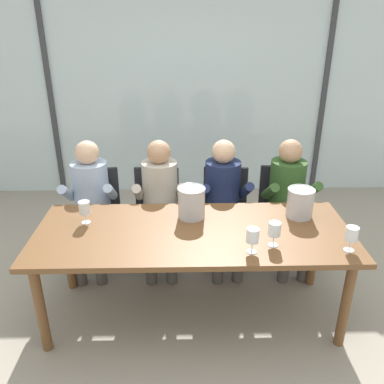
{
  "coord_description": "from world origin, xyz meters",
  "views": [
    {
      "loc": [
        -0.07,
        -2.51,
        2.19
      ],
      "look_at": [
        0.0,
        0.35,
        0.9
      ],
      "focal_mm": 37.19,
      "sensor_mm": 36.0,
      "label": 1
    }
  ],
  "objects_px": {
    "chair_left_of_center": "(156,208)",
    "person_beige_jumper": "(160,198)",
    "chair_near_curtain": "(98,209)",
    "ice_bucket_primary": "(192,202)",
    "chair_center": "(225,207)",
    "wine_glass_center_pour": "(352,235)",
    "chair_right_of_center": "(281,205)",
    "person_olive_shirt": "(289,197)",
    "wine_glass_near_bucket": "(274,230)",
    "person_navy_polo": "(224,197)",
    "dining_table": "(193,239)",
    "ice_bucket_secondary": "(300,202)",
    "wine_glass_by_left_taster": "(84,208)",
    "wine_glass_by_right_taster": "(253,236)",
    "person_pale_blue_shirt": "(90,199)"
  },
  "relations": [
    {
      "from": "dining_table",
      "to": "person_beige_jumper",
      "type": "height_order",
      "value": "person_beige_jumper"
    },
    {
      "from": "person_olive_shirt",
      "to": "wine_glass_near_bucket",
      "type": "xyz_separation_m",
      "value": [
        -0.35,
        -0.94,
        0.19
      ]
    },
    {
      "from": "chair_left_of_center",
      "to": "person_beige_jumper",
      "type": "bearing_deg",
      "value": -66.18
    },
    {
      "from": "chair_center",
      "to": "ice_bucket_secondary",
      "type": "bearing_deg",
      "value": -47.85
    },
    {
      "from": "dining_table",
      "to": "chair_near_curtain",
      "type": "relative_size",
      "value": 2.64
    },
    {
      "from": "wine_glass_near_bucket",
      "to": "wine_glass_center_pour",
      "type": "relative_size",
      "value": 1.0
    },
    {
      "from": "person_pale_blue_shirt",
      "to": "wine_glass_near_bucket",
      "type": "xyz_separation_m",
      "value": [
        1.44,
        -0.94,
        0.19
      ]
    },
    {
      "from": "wine_glass_by_right_taster",
      "to": "dining_table",
      "type": "bearing_deg",
      "value": 142.59
    },
    {
      "from": "person_beige_jumper",
      "to": "person_olive_shirt",
      "type": "distance_m",
      "value": 1.16
    },
    {
      "from": "dining_table",
      "to": "wine_glass_by_right_taster",
      "type": "height_order",
      "value": "wine_glass_by_right_taster"
    },
    {
      "from": "chair_near_curtain",
      "to": "chair_left_of_center",
      "type": "height_order",
      "value": "same"
    },
    {
      "from": "chair_near_curtain",
      "to": "person_beige_jumper",
      "type": "relative_size",
      "value": 0.73
    },
    {
      "from": "dining_table",
      "to": "ice_bucket_secondary",
      "type": "xyz_separation_m",
      "value": [
        0.83,
        0.21,
        0.19
      ]
    },
    {
      "from": "ice_bucket_primary",
      "to": "wine_glass_by_right_taster",
      "type": "distance_m",
      "value": 0.64
    },
    {
      "from": "person_olive_shirt",
      "to": "ice_bucket_secondary",
      "type": "xyz_separation_m",
      "value": [
        -0.06,
        -0.52,
        0.19
      ]
    },
    {
      "from": "person_olive_shirt",
      "to": "ice_bucket_primary",
      "type": "height_order",
      "value": "person_olive_shirt"
    },
    {
      "from": "person_navy_polo",
      "to": "chair_left_of_center",
      "type": "bearing_deg",
      "value": 162.51
    },
    {
      "from": "chair_left_of_center",
      "to": "ice_bucket_secondary",
      "type": "distance_m",
      "value": 1.38
    },
    {
      "from": "dining_table",
      "to": "wine_glass_center_pour",
      "type": "xyz_separation_m",
      "value": [
        1.03,
        -0.29,
        0.19
      ]
    },
    {
      "from": "chair_near_curtain",
      "to": "chair_left_of_center",
      "type": "relative_size",
      "value": 1.0
    },
    {
      "from": "chair_near_curtain",
      "to": "ice_bucket_primary",
      "type": "distance_m",
      "value": 1.15
    },
    {
      "from": "chair_near_curtain",
      "to": "chair_left_of_center",
      "type": "xyz_separation_m",
      "value": [
        0.55,
        0.01,
        0.0
      ]
    },
    {
      "from": "ice_bucket_secondary",
      "to": "person_olive_shirt",
      "type": "bearing_deg",
      "value": 83.64
    },
    {
      "from": "chair_center",
      "to": "ice_bucket_secondary",
      "type": "relative_size",
      "value": 3.78
    },
    {
      "from": "person_beige_jumper",
      "to": "wine_glass_by_left_taster",
      "type": "relative_size",
      "value": 6.83
    },
    {
      "from": "person_navy_polo",
      "to": "chair_near_curtain",
      "type": "bearing_deg",
      "value": 169.01
    },
    {
      "from": "chair_center",
      "to": "wine_glass_center_pour",
      "type": "height_order",
      "value": "wine_glass_center_pour"
    },
    {
      "from": "dining_table",
      "to": "wine_glass_center_pour",
      "type": "distance_m",
      "value": 1.08
    },
    {
      "from": "chair_left_of_center",
      "to": "wine_glass_by_left_taster",
      "type": "distance_m",
      "value": 0.95
    },
    {
      "from": "person_olive_shirt",
      "to": "wine_glass_by_right_taster",
      "type": "height_order",
      "value": "person_olive_shirt"
    },
    {
      "from": "chair_left_of_center",
      "to": "wine_glass_by_right_taster",
      "type": "xyz_separation_m",
      "value": [
        0.71,
        -1.17,
        0.36
      ]
    },
    {
      "from": "dining_table",
      "to": "wine_glass_near_bucket",
      "type": "relative_size",
      "value": 13.18
    },
    {
      "from": "chair_center",
      "to": "person_pale_blue_shirt",
      "type": "distance_m",
      "value": 1.25
    },
    {
      "from": "person_beige_jumper",
      "to": "person_olive_shirt",
      "type": "bearing_deg",
      "value": -1.82
    },
    {
      "from": "wine_glass_by_left_taster",
      "to": "chair_center",
      "type": "bearing_deg",
      "value": 32.96
    },
    {
      "from": "chair_near_curtain",
      "to": "wine_glass_by_left_taster",
      "type": "relative_size",
      "value": 5.0
    },
    {
      "from": "dining_table",
      "to": "wine_glass_center_pour",
      "type": "relative_size",
      "value": 13.18
    },
    {
      "from": "chair_near_curtain",
      "to": "ice_bucket_primary",
      "type": "relative_size",
      "value": 3.57
    },
    {
      "from": "chair_right_of_center",
      "to": "dining_table",
      "type": "bearing_deg",
      "value": -128.81
    },
    {
      "from": "person_beige_jumper",
      "to": "wine_glass_by_left_taster",
      "type": "xyz_separation_m",
      "value": [
        -0.52,
        -0.59,
        0.2
      ]
    },
    {
      "from": "wine_glass_by_left_taster",
      "to": "chair_left_of_center",
      "type": "bearing_deg",
      "value": 57.31
    },
    {
      "from": "chair_right_of_center",
      "to": "wine_glass_near_bucket",
      "type": "distance_m",
      "value": 1.21
    },
    {
      "from": "chair_right_of_center",
      "to": "wine_glass_by_left_taster",
      "type": "height_order",
      "value": "wine_glass_by_left_taster"
    },
    {
      "from": "chair_right_of_center",
      "to": "person_pale_blue_shirt",
      "type": "relative_size",
      "value": 0.73
    },
    {
      "from": "person_olive_shirt",
      "to": "wine_glass_by_left_taster",
      "type": "xyz_separation_m",
      "value": [
        -1.68,
        -0.59,
        0.2
      ]
    },
    {
      "from": "wine_glass_near_bucket",
      "to": "wine_glass_center_pour",
      "type": "distance_m",
      "value": 0.5
    },
    {
      "from": "wine_glass_near_bucket",
      "to": "wine_glass_center_pour",
      "type": "height_order",
      "value": "same"
    },
    {
      "from": "chair_left_of_center",
      "to": "chair_right_of_center",
      "type": "relative_size",
      "value": 1.0
    },
    {
      "from": "chair_left_of_center",
      "to": "wine_glass_by_left_taster",
      "type": "bearing_deg",
      "value": -118.18
    },
    {
      "from": "chair_center",
      "to": "wine_glass_by_left_taster",
      "type": "distance_m",
      "value": 1.39
    }
  ]
}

